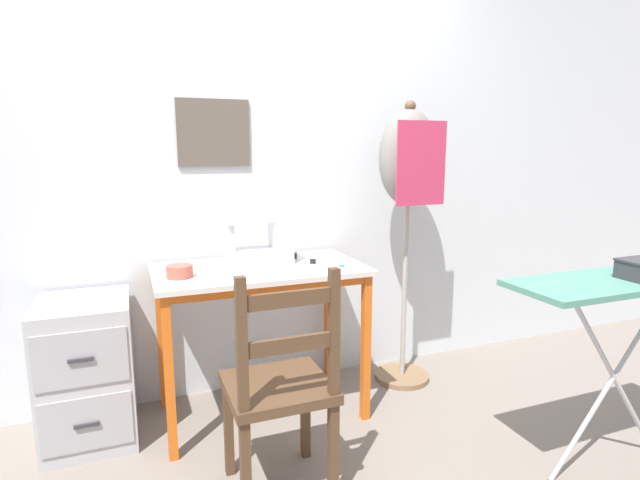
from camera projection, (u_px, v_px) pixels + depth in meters
ground_plane at (278, 441)px, 2.35m from camera, size 14.00×14.00×0.00m
wall_back at (241, 164)px, 2.70m from camera, size 10.00×0.07×2.55m
sewing_table at (261, 288)px, 2.47m from camera, size 1.02×0.57×0.78m
sewing_machine at (262, 238)px, 2.51m from camera, size 0.34×0.18×0.31m
fabric_bowl at (180, 271)px, 2.26m from camera, size 0.12×0.12×0.06m
scissors at (348, 267)px, 2.46m from camera, size 0.13×0.13×0.01m
thread_spool_near_machine at (294, 255)px, 2.64m from camera, size 0.04×0.04×0.04m
thread_spool_mid_table at (313, 261)px, 2.52m from camera, size 0.04×0.04×0.03m
wooden_chair at (280, 389)px, 1.92m from camera, size 0.40×0.38×0.94m
filing_cabinet at (87, 371)px, 2.32m from camera, size 0.40×0.47×0.68m
dress_form at (408, 174)px, 2.76m from camera, size 0.35×0.32×1.61m
ironing_board at (624, 289)px, 2.03m from camera, size 1.01×0.33×0.85m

